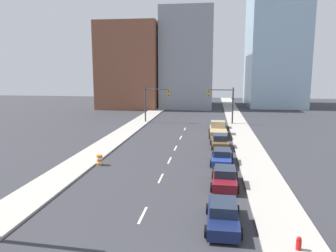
{
  "coord_description": "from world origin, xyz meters",
  "views": [
    {
      "loc": [
        4.09,
        -9.79,
        8.69
      ],
      "look_at": [
        -1.15,
        28.46,
        2.2
      ],
      "focal_mm": 35.0,
      "sensor_mm": 36.0,
      "label": 1
    }
  ],
  "objects_px": {
    "traffic_signal_left": "(152,100)",
    "fire_hydrant": "(299,245)",
    "traffic_signal_right": "(225,100)",
    "sedan_navy": "(223,215)",
    "pickup_truck_tan": "(218,130)",
    "sedan_black": "(219,124)",
    "sedan_brown": "(220,142)",
    "sedan_maroon": "(225,177)",
    "sedan_blue": "(222,157)",
    "traffic_barrel": "(100,160)"
  },
  "relations": [
    {
      "from": "sedan_navy",
      "to": "traffic_signal_left",
      "type": "bearing_deg",
      "value": 107.16
    },
    {
      "from": "sedan_navy",
      "to": "sedan_blue",
      "type": "height_order",
      "value": "sedan_navy"
    },
    {
      "from": "traffic_barrel",
      "to": "sedan_black",
      "type": "xyz_separation_m",
      "value": [
        11.45,
        21.6,
        0.19
      ]
    },
    {
      "from": "fire_hydrant",
      "to": "sedan_black",
      "type": "xyz_separation_m",
      "value": [
        -3.19,
        34.76,
        0.26
      ]
    },
    {
      "from": "sedan_blue",
      "to": "traffic_signal_right",
      "type": "bearing_deg",
      "value": 90.65
    },
    {
      "from": "fire_hydrant",
      "to": "pickup_truck_tan",
      "type": "height_order",
      "value": "pickup_truck_tan"
    },
    {
      "from": "traffic_signal_right",
      "to": "sedan_black",
      "type": "distance_m",
      "value": 5.54
    },
    {
      "from": "traffic_signal_left",
      "to": "sedan_blue",
      "type": "relative_size",
      "value": 1.26
    },
    {
      "from": "pickup_truck_tan",
      "to": "traffic_signal_left",
      "type": "bearing_deg",
      "value": 136.01
    },
    {
      "from": "sedan_maroon",
      "to": "sedan_brown",
      "type": "distance_m",
      "value": 12.89
    },
    {
      "from": "traffic_signal_right",
      "to": "fire_hydrant",
      "type": "relative_size",
      "value": 7.24
    },
    {
      "from": "traffic_signal_right",
      "to": "traffic_barrel",
      "type": "distance_m",
      "value": 28.99
    },
    {
      "from": "pickup_truck_tan",
      "to": "sedan_black",
      "type": "height_order",
      "value": "pickup_truck_tan"
    },
    {
      "from": "traffic_signal_right",
      "to": "fire_hydrant",
      "type": "xyz_separation_m",
      "value": [
        2.21,
        -39.13,
        -3.52
      ]
    },
    {
      "from": "traffic_signal_left",
      "to": "fire_hydrant",
      "type": "relative_size",
      "value": 7.24
    },
    {
      "from": "traffic_barrel",
      "to": "sedan_navy",
      "type": "xyz_separation_m",
      "value": [
        11.09,
        -10.79,
        0.18
      ]
    },
    {
      "from": "traffic_signal_left",
      "to": "pickup_truck_tan",
      "type": "bearing_deg",
      "value": -43.17
    },
    {
      "from": "traffic_signal_left",
      "to": "fire_hydrant",
      "type": "xyz_separation_m",
      "value": [
        14.4,
        -39.13,
        -3.52
      ]
    },
    {
      "from": "sedan_brown",
      "to": "sedan_black",
      "type": "bearing_deg",
      "value": 86.06
    },
    {
      "from": "traffic_signal_left",
      "to": "traffic_signal_right",
      "type": "bearing_deg",
      "value": 0.0
    },
    {
      "from": "traffic_barrel",
      "to": "sedan_navy",
      "type": "relative_size",
      "value": 0.2
    },
    {
      "from": "sedan_maroon",
      "to": "sedan_blue",
      "type": "xyz_separation_m",
      "value": [
        -0.04,
        6.29,
        -0.03
      ]
    },
    {
      "from": "traffic_signal_right",
      "to": "pickup_truck_tan",
      "type": "xyz_separation_m",
      "value": [
        -1.25,
        -10.26,
        -3.15
      ]
    },
    {
      "from": "traffic_signal_left",
      "to": "sedan_blue",
      "type": "bearing_deg",
      "value": -64.98
    },
    {
      "from": "sedan_navy",
      "to": "traffic_signal_right",
      "type": "bearing_deg",
      "value": 88.63
    },
    {
      "from": "traffic_signal_left",
      "to": "sedan_black",
      "type": "distance_m",
      "value": 12.46
    },
    {
      "from": "sedan_brown",
      "to": "sedan_navy",
      "type": "bearing_deg",
      "value": -93.74
    },
    {
      "from": "sedan_blue",
      "to": "sedan_black",
      "type": "bearing_deg",
      "value": 92.96
    },
    {
      "from": "sedan_navy",
      "to": "sedan_brown",
      "type": "bearing_deg",
      "value": 90.16
    },
    {
      "from": "sedan_maroon",
      "to": "sedan_brown",
      "type": "relative_size",
      "value": 1.02
    },
    {
      "from": "fire_hydrant",
      "to": "traffic_signal_left",
      "type": "bearing_deg",
      "value": 110.2
    },
    {
      "from": "sedan_black",
      "to": "traffic_barrel",
      "type": "bearing_deg",
      "value": -115.76
    },
    {
      "from": "sedan_blue",
      "to": "traffic_signal_left",
      "type": "bearing_deg",
      "value": 118.21
    },
    {
      "from": "traffic_signal_right",
      "to": "pickup_truck_tan",
      "type": "relative_size",
      "value": 0.98
    },
    {
      "from": "sedan_maroon",
      "to": "sedan_blue",
      "type": "bearing_deg",
      "value": 92.31
    },
    {
      "from": "sedan_blue",
      "to": "fire_hydrant",
      "type": "bearing_deg",
      "value": -74.74
    },
    {
      "from": "sedan_navy",
      "to": "sedan_maroon",
      "type": "bearing_deg",
      "value": 87.95
    },
    {
      "from": "fire_hydrant",
      "to": "sedan_blue",
      "type": "bearing_deg",
      "value": 102.07
    },
    {
      "from": "traffic_signal_right",
      "to": "sedan_maroon",
      "type": "xyz_separation_m",
      "value": [
        -1.02,
        -30.14,
        -3.26
      ]
    },
    {
      "from": "traffic_signal_right",
      "to": "sedan_navy",
      "type": "xyz_separation_m",
      "value": [
        -1.34,
        -36.75,
        -3.27
      ]
    },
    {
      "from": "fire_hydrant",
      "to": "pickup_truck_tan",
      "type": "distance_m",
      "value": 29.08
    },
    {
      "from": "sedan_brown",
      "to": "pickup_truck_tan",
      "type": "relative_size",
      "value": 0.72
    },
    {
      "from": "traffic_signal_left",
      "to": "sedan_black",
      "type": "relative_size",
      "value": 1.27
    },
    {
      "from": "traffic_barrel",
      "to": "sedan_brown",
      "type": "relative_size",
      "value": 0.21
    },
    {
      "from": "traffic_signal_right",
      "to": "sedan_blue",
      "type": "xyz_separation_m",
      "value": [
        -1.06,
        -23.85,
        -3.29
      ]
    },
    {
      "from": "sedan_blue",
      "to": "pickup_truck_tan",
      "type": "bearing_deg",
      "value": 94.0
    },
    {
      "from": "fire_hydrant",
      "to": "pickup_truck_tan",
      "type": "bearing_deg",
      "value": 96.83
    },
    {
      "from": "traffic_signal_right",
      "to": "sedan_brown",
      "type": "bearing_deg",
      "value": -93.81
    },
    {
      "from": "traffic_signal_right",
      "to": "sedan_blue",
      "type": "height_order",
      "value": "traffic_signal_right"
    },
    {
      "from": "traffic_barrel",
      "to": "traffic_signal_right",
      "type": "bearing_deg",
      "value": 64.42
    }
  ]
}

